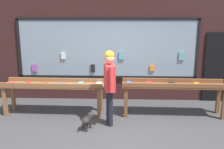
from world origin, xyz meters
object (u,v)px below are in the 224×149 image
Objects in this scene: small_dog at (87,119)px; display_table_right at (174,88)px; display_table_left at (53,87)px; person_browsing at (110,82)px.

display_table_right is at bearing -47.16° from small_dog.
person_browsing is (1.51, -0.65, 0.33)m from display_table_left.
person_browsing is (-1.63, -0.65, 0.32)m from display_table_right.
person_browsing reaches higher than display_table_left.
person_browsing is 1.01m from small_dog.
display_table_left is at bearing 66.45° from small_dog.
display_table_right reaches higher than display_table_left.
person_browsing is 3.47× the size of small_dog.
display_table_right is (3.14, -0.00, 0.01)m from display_table_left.
small_dog is (-0.50, -0.28, -0.83)m from person_browsing.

